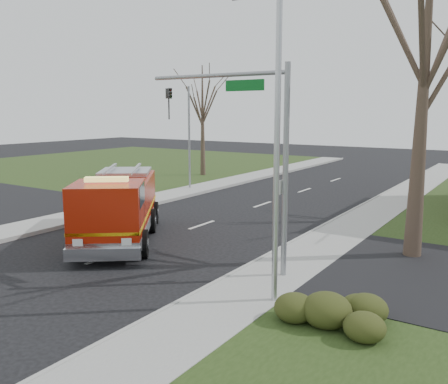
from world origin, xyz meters
The scene contains 10 objects.
ground centered at (0.00, 0.00, 0.00)m, with size 120.00×120.00×0.00m, color black.
sidewalk_right centered at (6.20, 0.00, 0.07)m, with size 2.40×80.00×0.15m, color gray.
sidewalk_left centered at (-6.20, 0.00, 0.07)m, with size 2.40×80.00×0.15m, color gray.
hedge_corner centered at (9.00, -1.00, 0.58)m, with size 2.80×2.00×0.90m, color #2F3613.
bare_tree_near centered at (9.50, 6.00, 7.41)m, with size 6.00×6.00×12.00m.
bare_tree_left centered at (-10.00, 20.00, 5.56)m, with size 4.50×4.50×9.00m.
traffic_signal_mast centered at (5.21, 1.50, 4.71)m, with size 5.29×0.18×6.80m.
streetlight_pole centered at (7.14, -0.50, 4.55)m, with size 1.48×0.16×8.40m.
utility_pole_far centered at (-6.80, 14.00, 3.50)m, with size 0.14×0.14×7.00m, color gray.
fire_engine centered at (-1.29, 1.90, 1.36)m, with size 6.54×7.49×3.01m.
Camera 1 is at (12.90, -11.75, 5.33)m, focal length 38.00 mm.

